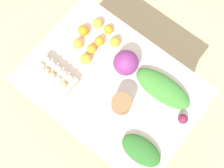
{
  "coord_description": "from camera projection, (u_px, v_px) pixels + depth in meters",
  "views": [
    {
      "loc": [
        0.24,
        -0.3,
        2.29
      ],
      "look_at": [
        0.0,
        0.0,
        0.73
      ],
      "focal_mm": 40.0,
      "sensor_mm": 36.0,
      "label": 1
    }
  ],
  "objects": [
    {
      "name": "orange_5",
      "position": [
        98.0,
        23.0,
        1.69
      ],
      "size": [
        0.07,
        0.07,
        0.07
      ],
      "primitive_type": "sphere",
      "color": "#F9A833",
      "rests_on": "dining_table"
    },
    {
      "name": "orange_6",
      "position": [
        115.0,
        42.0,
        1.66
      ],
      "size": [
        0.07,
        0.07,
        0.07
      ],
      "primitive_type": "sphere",
      "color": "orange",
      "rests_on": "dining_table"
    },
    {
      "name": "egg_carton",
      "position": [
        56.0,
        73.0,
        1.6
      ],
      "size": [
        0.29,
        0.12,
        0.09
      ],
      "rotation": [
        0.0,
        0.0,
        6.27
      ],
      "color": "beige",
      "rests_on": "dining_table"
    },
    {
      "name": "orange_4",
      "position": [
        92.0,
        49.0,
        1.65
      ],
      "size": [
        0.07,
        0.07,
        0.07
      ],
      "primitive_type": "sphere",
      "color": "orange",
      "rests_on": "dining_table"
    },
    {
      "name": "orange_7",
      "position": [
        83.0,
        31.0,
        1.68
      ],
      "size": [
        0.07,
        0.07,
        0.07
      ],
      "primitive_type": "sphere",
      "color": "orange",
      "rests_on": "dining_table"
    },
    {
      "name": "orange_3",
      "position": [
        108.0,
        30.0,
        1.69
      ],
      "size": [
        0.06,
        0.06,
        0.06
      ],
      "primitive_type": "sphere",
      "color": "orange",
      "rests_on": "dining_table"
    },
    {
      "name": "cabbage_purple",
      "position": [
        126.0,
        63.0,
        1.58
      ],
      "size": [
        0.16,
        0.16,
        0.16
      ],
      "primitive_type": "sphere",
      "color": "#7A2D75",
      "rests_on": "dining_table"
    },
    {
      "name": "greens_bunch_beet_tops",
      "position": [
        141.0,
        150.0,
        1.49
      ],
      "size": [
        0.27,
        0.16,
        0.07
      ],
      "primitive_type": "ellipsoid",
      "rotation": [
        0.0,
        0.0,
        3.2
      ],
      "color": "#2D6B28",
      "rests_on": "dining_table"
    },
    {
      "name": "dining_table",
      "position": [
        112.0,
        88.0,
        1.73
      ],
      "size": [
        1.14,
        0.8,
        0.71
      ],
      "color": "silver",
      "rests_on": "ground_plane"
    },
    {
      "name": "orange_2",
      "position": [
        86.0,
        59.0,
        1.63
      ],
      "size": [
        0.07,
        0.07,
        0.07
      ],
      "primitive_type": "sphere",
      "color": "#F9A833",
      "rests_on": "dining_table"
    },
    {
      "name": "orange_0",
      "position": [
        78.0,
        44.0,
        1.66
      ],
      "size": [
        0.07,
        0.07,
        0.07
      ],
      "primitive_type": "sphere",
      "color": "#F9A833",
      "rests_on": "dining_table"
    },
    {
      "name": "greens_bunch_scallion",
      "position": [
        163.0,
        88.0,
        1.58
      ],
      "size": [
        0.4,
        0.18,
        0.08
      ],
      "primitive_type": "ellipsoid",
      "rotation": [
        0.0,
        0.0,
        0.03
      ],
      "color": "#3D8433",
      "rests_on": "dining_table"
    },
    {
      "name": "ground_plane",
      "position": [
        112.0,
        103.0,
        2.32
      ],
      "size": [
        8.0,
        8.0,
        0.0
      ],
      "primitive_type": "plane",
      "color": "#C6B289"
    },
    {
      "name": "orange_1",
      "position": [
        99.0,
        41.0,
        1.66
      ],
      "size": [
        0.07,
        0.07,
        0.07
      ],
      "primitive_type": "sphere",
      "color": "orange",
      "rests_on": "dining_table"
    },
    {
      "name": "paper_bag",
      "position": [
        121.0,
        104.0,
        1.53
      ],
      "size": [
        0.13,
        0.13,
        0.13
      ],
      "primitive_type": "cylinder",
      "color": "olive",
      "rests_on": "dining_table"
    },
    {
      "name": "beet_root",
      "position": [
        183.0,
        119.0,
        1.54
      ],
      "size": [
        0.06,
        0.06,
        0.06
      ],
      "primitive_type": "sphere",
      "color": "maroon",
      "rests_on": "dining_table"
    }
  ]
}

